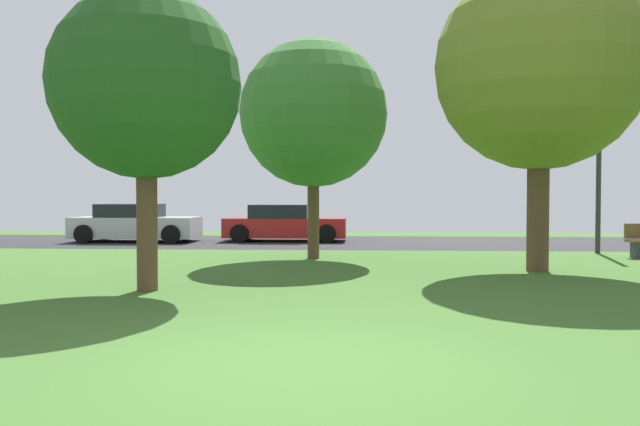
{
  "coord_description": "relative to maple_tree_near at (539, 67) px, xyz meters",
  "views": [
    {
      "loc": [
        0.6,
        -6.17,
        1.67
      ],
      "look_at": [
        0.0,
        3.84,
        1.38
      ],
      "focal_mm": 35.62,
      "sensor_mm": 36.0,
      "label": 1
    }
  ],
  "objects": [
    {
      "name": "maple_tree_near",
      "position": [
        0.0,
        0.0,
        0.0
      ],
      "size": [
        4.5,
        4.5,
        6.7
      ],
      "color": "brown",
      "rests_on": "ground_plane"
    },
    {
      "name": "ground_plane",
      "position": [
        -4.52,
        -7.89,
        -4.43
      ],
      "size": [
        44.0,
        44.0,
        0.0
      ],
      "primitive_type": "plane",
      "color": "#3D6628"
    },
    {
      "name": "parked_car_silver",
      "position": [
        -11.77,
        7.87,
        -3.8
      ],
      "size": [
        4.32,
        2.01,
        1.34
      ],
      "color": "#B7B7BC",
      "rests_on": "ground_plane"
    },
    {
      "name": "birch_tree_lone",
      "position": [
        -5.08,
        2.39,
        -0.66
      ],
      "size": [
        3.83,
        3.83,
        5.69
      ],
      "color": "brown",
      "rests_on": "ground_plane"
    },
    {
      "name": "road_strip",
      "position": [
        -4.52,
        8.11,
        -4.42
      ],
      "size": [
        44.0,
        6.4,
        0.01
      ],
      "primitive_type": "cube",
      "color": "#28282B",
      "rests_on": "ground_plane"
    },
    {
      "name": "street_lamp_post",
      "position": [
        2.88,
        4.31,
        -2.18
      ],
      "size": [
        0.14,
        0.14,
        4.5
      ],
      "primitive_type": "cylinder",
      "color": "#2D2D33",
      "rests_on": "ground_plane"
    },
    {
      "name": "oak_tree_right",
      "position": [
        -7.57,
        -3.28,
        -0.87
      ],
      "size": [
        3.28,
        3.28,
        5.22
      ],
      "color": "brown",
      "rests_on": "ground_plane"
    },
    {
      "name": "parked_car_red",
      "position": [
        -6.54,
        8.48,
        -3.82
      ],
      "size": [
        4.31,
        1.94,
        1.31
      ],
      "color": "#B21E1E",
      "rests_on": "ground_plane"
    }
  ]
}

